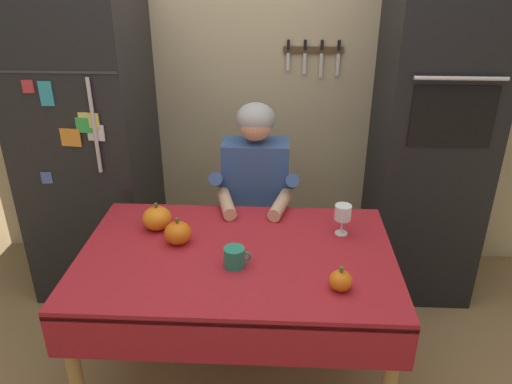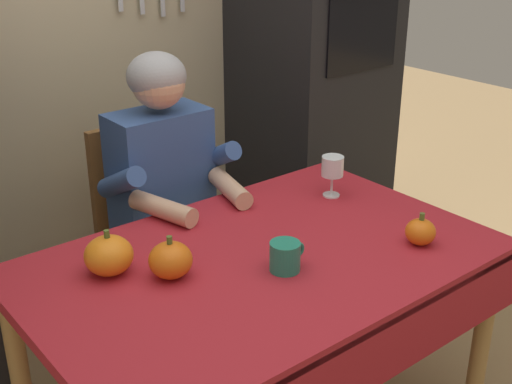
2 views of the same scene
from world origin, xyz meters
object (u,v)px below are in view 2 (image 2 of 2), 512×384
object	(u,v)px
pumpkin_medium	(171,260)
seated_person	(172,193)
wall_oven	(313,57)
pumpkin_large	(109,255)
pumpkin_small	(420,232)
dining_table	(266,283)
wine_glass	(332,168)
chair_behind_person	(149,230)
coffee_mug	(286,256)

from	to	relation	value
pumpkin_medium	seated_person	bearing A→B (deg)	57.62
wall_oven	pumpkin_large	distance (m)	1.63
pumpkin_small	dining_table	bearing A→B (deg)	152.50
wall_oven	wine_glass	size ratio (longest dim) A/B	13.94
chair_behind_person	pumpkin_small	bearing A→B (deg)	-69.49
coffee_mug	pumpkin_small	bearing A→B (deg)	-18.21
pumpkin_medium	pumpkin_small	size ratio (longest dim) A/B	1.21
pumpkin_large	pumpkin_small	world-z (taller)	pumpkin_large
chair_behind_person	wine_glass	bearing A→B (deg)	-53.41
wall_oven	seated_person	size ratio (longest dim) A/B	1.69
wine_glass	coffee_mug	bearing A→B (deg)	-148.31
seated_person	pumpkin_medium	world-z (taller)	seated_person
pumpkin_medium	wall_oven	bearing A→B (deg)	32.14
wall_oven	pumpkin_small	xyz separation A→B (m)	(-0.62, -1.15, -0.27)
dining_table	seated_person	xyz separation A→B (m)	(0.05, 0.60, 0.08)
seated_person	pumpkin_large	xyz separation A→B (m)	(-0.45, -0.39, 0.06)
wine_glass	pumpkin_medium	xyz separation A→B (m)	(-0.76, -0.12, -0.06)
chair_behind_person	pumpkin_large	bearing A→B (deg)	-128.07
wall_oven	chair_behind_person	bearing A→B (deg)	-172.58
wall_oven	pumpkin_small	size ratio (longest dim) A/B	20.08
chair_behind_person	pumpkin_medium	size ratio (longest dim) A/B	7.34
wall_oven	chair_behind_person	distance (m)	1.14
wall_oven	pumpkin_small	world-z (taller)	wall_oven
seated_person	wine_glass	xyz separation A→B (m)	(0.43, -0.39, 0.11)
seated_person	wine_glass	world-z (taller)	seated_person
coffee_mug	pumpkin_large	xyz separation A→B (m)	(-0.40, 0.30, 0.01)
dining_table	pumpkin_small	size ratio (longest dim) A/B	13.39
dining_table	wine_glass	world-z (taller)	wine_glass
pumpkin_large	wall_oven	bearing A→B (deg)	25.96
dining_table	pumpkin_small	bearing A→B (deg)	-27.50
wine_glass	pumpkin_medium	size ratio (longest dim) A/B	1.19
wall_oven	pumpkin_small	bearing A→B (deg)	-118.30
chair_behind_person	pumpkin_small	size ratio (longest dim) A/B	8.89
pumpkin_large	pumpkin_medium	xyz separation A→B (m)	(0.13, -0.13, -0.00)
chair_behind_person	pumpkin_medium	bearing A→B (deg)	-114.86
chair_behind_person	pumpkin_medium	distance (m)	0.82
wine_glass	pumpkin_large	bearing A→B (deg)	179.66
pumpkin_large	dining_table	bearing A→B (deg)	-28.55
seated_person	dining_table	bearing A→B (deg)	-94.87
pumpkin_large	pumpkin_medium	size ratio (longest dim) A/B	1.10
chair_behind_person	wine_glass	xyz separation A→B (m)	(0.43, -0.58, 0.34)
coffee_mug	pumpkin_medium	size ratio (longest dim) A/B	0.92
pumpkin_large	pumpkin_small	bearing A→B (deg)	-28.01
seated_person	coffee_mug	size ratio (longest dim) A/B	10.64
dining_table	chair_behind_person	distance (m)	0.81
seated_person	pumpkin_medium	distance (m)	0.61
wall_oven	wine_glass	xyz separation A→B (m)	(-0.57, -0.71, -0.20)
chair_behind_person	pumpkin_large	size ratio (longest dim) A/B	6.66
wall_oven	seated_person	bearing A→B (deg)	-162.29
seated_person	pumpkin_large	bearing A→B (deg)	-139.38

